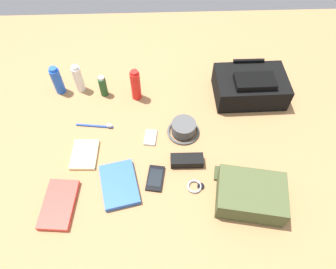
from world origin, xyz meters
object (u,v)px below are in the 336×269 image
object	(u,v)px
toiletry_pouch	(251,194)
toothpaste_tube	(78,79)
backpack	(250,86)
sunglasses_case	(187,161)
travel_guidebook	(119,185)
notepad	(85,155)
sunscreen_spray	(136,85)
cell_phone	(155,178)
media_player	(150,138)
shampoo_bottle	(103,86)
bucket_hat	(184,129)
deodorant_spray	(57,80)
toothbrush	(97,126)
wristwatch	(195,186)
paperback_novel	(59,204)

from	to	relation	value
toiletry_pouch	toothpaste_tube	bearing A→B (deg)	139.46
backpack	sunglasses_case	xyz separation A→B (m)	(-0.34, -0.39, -0.04)
travel_guidebook	notepad	world-z (taller)	travel_guidebook
backpack	toothpaste_tube	xyz separation A→B (m)	(-0.85, 0.07, 0.01)
sunscreen_spray	travel_guidebook	size ratio (longest dim) A/B	0.76
toiletry_pouch	notepad	world-z (taller)	toiletry_pouch
cell_phone	media_player	distance (m)	0.21
shampoo_bottle	travel_guidebook	distance (m)	0.53
bucket_hat	cell_phone	distance (m)	0.27
deodorant_spray	toothbrush	world-z (taller)	deodorant_spray
cell_phone	notepad	world-z (taller)	notepad
cell_phone	toothbrush	size ratio (longest dim) A/B	0.72
cell_phone	notepad	xyz separation A→B (m)	(-0.31, 0.13, 0.00)
wristwatch	sunglasses_case	bearing A→B (deg)	103.15
media_player	wristwatch	distance (m)	0.31
sunglasses_case	toiletry_pouch	bearing A→B (deg)	-36.41
wristwatch	sunglasses_case	world-z (taller)	sunglasses_case
shampoo_bottle	wristwatch	size ratio (longest dim) A/B	1.68
wristwatch	toothbrush	size ratio (longest dim) A/B	0.41
bucket_hat	wristwatch	world-z (taller)	bucket_hat
bucket_hat	notepad	world-z (taller)	bucket_hat
paperback_novel	cell_phone	xyz separation A→B (m)	(0.38, 0.10, -0.00)
media_player	toothbrush	size ratio (longest dim) A/B	0.52
bucket_hat	cell_phone	world-z (taller)	bucket_hat
paperback_novel	wristwatch	size ratio (longest dim) A/B	3.05
backpack	sunscreen_spray	xyz separation A→B (m)	(-0.56, 0.01, 0.02)
backpack	shampoo_bottle	bearing A→B (deg)	177.32
sunscreen_spray	backpack	bearing A→B (deg)	-0.91
sunglasses_case	deodorant_spray	bearing A→B (deg)	144.43
toothpaste_tube	travel_guidebook	xyz separation A→B (m)	(0.23, -0.56, -0.06)
toothpaste_tube	paperback_novel	world-z (taller)	toothpaste_tube
backpack	sunglasses_case	bearing A→B (deg)	-131.09
bucket_hat	sunglasses_case	xyz separation A→B (m)	(0.00, -0.17, -0.01)
toiletry_pouch	shampoo_bottle	xyz separation A→B (m)	(-0.62, 0.60, 0.01)
backpack	toothbrush	world-z (taller)	backpack
toiletry_pouch	bucket_hat	size ratio (longest dim) A/B	1.93
sunscreen_spray	wristwatch	size ratio (longest dim) A/B	2.43
deodorant_spray	shampoo_bottle	xyz separation A→B (m)	(0.23, -0.03, -0.02)
media_player	toothbrush	bearing A→B (deg)	163.19
media_player	notepad	xyz separation A→B (m)	(-0.29, -0.08, 0.00)
shampoo_bottle	sunglasses_case	size ratio (longest dim) A/B	0.85
backpack	toothbrush	bearing A→B (deg)	-166.86
sunscreen_spray	toothbrush	world-z (taller)	sunscreen_spray
travel_guidebook	sunglasses_case	world-z (taller)	sunglasses_case
bucket_hat	cell_phone	xyz separation A→B (m)	(-0.13, -0.24, -0.02)
shampoo_bottle	paperback_novel	world-z (taller)	shampoo_bottle
cell_phone	bucket_hat	bearing A→B (deg)	60.90
toothpaste_tube	toiletry_pouch	bearing A→B (deg)	-40.54
cell_phone	media_player	xyz separation A→B (m)	(-0.02, 0.21, -0.00)
toothbrush	backpack	bearing A→B (deg)	13.14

